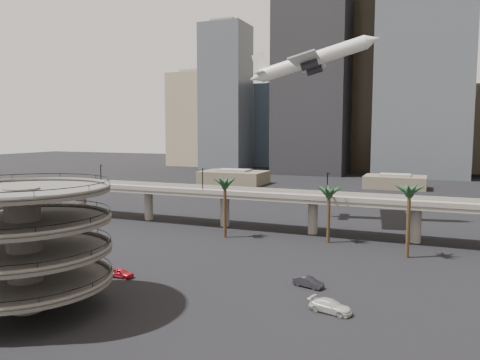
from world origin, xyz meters
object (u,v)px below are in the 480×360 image
at_px(overpass, 267,199).
at_px(car_a, 121,273).
at_px(car_c, 330,306).
at_px(parking_ramp, 24,237).
at_px(car_b, 308,282).
at_px(airborne_jet, 312,60).

height_order(overpass, car_a, overpass).
relative_size(overpass, car_c, 22.75).
bearing_deg(parking_ramp, car_b, 35.54).
distance_m(airborne_jet, car_a, 71.81).
bearing_deg(car_a, airborne_jet, -16.51).
xyz_separation_m(overpass, airborne_jet, (6.62, 14.12, 33.59)).
height_order(parking_ramp, airborne_jet, airborne_jet).
bearing_deg(overpass, car_a, -103.10).
height_order(car_a, car_b, car_b).
height_order(parking_ramp, overpass, parking_ramp).
relative_size(overpass, airborne_jet, 3.92).
bearing_deg(airborne_jet, car_a, -113.09).
bearing_deg(car_b, car_a, 119.76).
distance_m(parking_ramp, car_b, 40.45).
xyz_separation_m(overpass, car_c, (24.15, -44.62, -6.51)).
bearing_deg(car_b, car_c, -132.91).
bearing_deg(parking_ramp, car_a, 79.39).
height_order(car_a, car_c, car_c).
xyz_separation_m(airborne_jet, car_a, (-16.62, -57.13, -40.21)).
relative_size(parking_ramp, car_c, 3.88).
bearing_deg(car_a, overpass, -13.39).
height_order(parking_ramp, car_b, parking_ramp).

